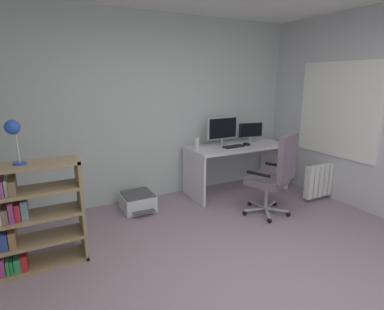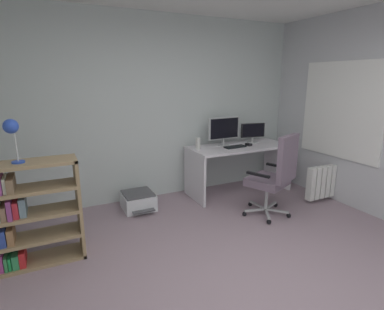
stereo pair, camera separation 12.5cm
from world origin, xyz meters
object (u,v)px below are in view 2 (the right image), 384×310
computer_mouse (249,145)px  desktop_speaker (198,144)px  desk (239,158)px  monitor_secondary (253,132)px  keyboard (235,147)px  printer (138,201)px  radiator (328,181)px  office_chair (275,174)px  bookshelf (24,216)px  desk_lamp (11,130)px  monitor_main (224,129)px

computer_mouse → desktop_speaker: desktop_speaker is taller
desk → computer_mouse: size_ratio=15.93×
monitor_secondary → computer_mouse: 0.31m
keyboard → printer: bearing=171.0°
desk → desktop_speaker: desktop_speaker is taller
computer_mouse → radiator: computer_mouse is taller
desktop_speaker → office_chair: bearing=-60.3°
desk → bookshelf: bookshelf is taller
bookshelf → desk_lamp: desk_lamp is taller
desk → radiator: size_ratio=2.02×
computer_mouse → desk_lamp: size_ratio=0.25×
bookshelf → desk_lamp: (0.00, -0.00, 0.82)m
monitor_secondary → radiator: (0.67, -0.98, -0.63)m
desk → desktop_speaker: size_ratio=9.37×
printer → radiator: bearing=-19.2°
bookshelf → desk_lamp: bearing=-2.0°
desk → bookshelf: 3.05m
monitor_secondary → bookshelf: (-3.28, -0.88, -0.43)m
printer → desk_lamp: bearing=-148.6°
keyboard → desktop_speaker: bearing=161.7°
desktop_speaker → office_chair: (0.59, -1.03, -0.25)m
radiator → desk: bearing=138.9°
monitor_secondary → office_chair: (-0.43, -1.07, -0.35)m
computer_mouse → office_chair: office_chair is taller
printer → radiator: 2.78m
radiator → monitor_main: bearing=141.1°
printer → desktop_speaker: bearing=1.2°
monitor_main → monitor_secondary: bearing=0.0°
desk → printer: desk is taller
desk → radiator: desk is taller
monitor_secondary → computer_mouse: size_ratio=4.06×
computer_mouse → printer: 1.87m
desktop_speaker → printer: size_ratio=0.33×
bookshelf → desktop_speaker: bearing=20.1°
radiator → desk_lamp: bearing=178.5°
desk → radiator: (1.00, -0.87, -0.26)m
monitor_main → bookshelf: monitor_main is taller
computer_mouse → printer: bearing=169.7°
desk → monitor_main: 0.51m
bookshelf → printer: 1.60m
monitor_main → desktop_speaker: (-0.47, -0.05, -0.17)m
computer_mouse → bookshelf: size_ratio=0.10×
desk → office_chair: office_chair is taller
monitor_secondary → desktop_speaker: bearing=-177.3°
monitor_main → office_chair: (0.12, -1.07, -0.42)m
monitor_main → computer_mouse: bearing=-25.9°
computer_mouse → desktop_speaker: size_ratio=0.59×
desk → computer_mouse: (0.13, -0.05, 0.21)m
computer_mouse → bookshelf: 3.17m
desktop_speaker → bookshelf: 2.43m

